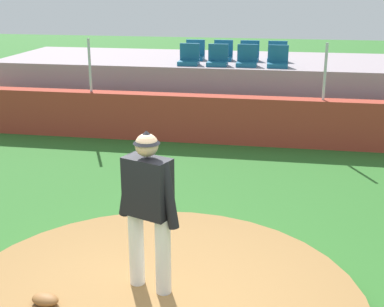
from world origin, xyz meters
name	(u,v)px	position (x,y,z in m)	size (l,w,h in m)	color
pitcher	(148,200)	(-0.10, 0.23, 1.26)	(0.75, 0.42, 1.80)	silver
fielding_glove	(45,299)	(-1.11, -0.27, 0.27)	(0.30, 0.20, 0.11)	brown
brick_barrier	(226,120)	(0.00, 6.61, 0.53)	(14.01, 0.40, 1.05)	#A73A2A
fence_post_left	(90,65)	(-3.10, 6.61, 1.65)	(0.06, 0.06, 1.20)	silver
fence_post_right	(325,72)	(2.08, 6.61, 1.65)	(0.06, 0.06, 1.20)	silver
bleacher_platform	(236,88)	(0.00, 9.11, 0.77)	(12.25, 3.45, 1.53)	gray
stadium_chair_0	(189,58)	(-1.06, 7.91, 1.69)	(0.48, 0.44, 0.50)	#16597E
stadium_chair_1	(218,59)	(-0.36, 7.90, 1.69)	(0.48, 0.44, 0.50)	#16597E
stadium_chair_2	(247,59)	(0.34, 7.94, 1.69)	(0.48, 0.44, 0.50)	#16597E
stadium_chair_3	(278,60)	(1.07, 7.92, 1.69)	(0.48, 0.44, 0.50)	#16597E
stadium_chair_4	(195,54)	(-1.07, 8.79, 1.69)	(0.48, 0.44, 0.50)	#16597E
stadium_chair_5	(223,54)	(-0.34, 8.84, 1.69)	(0.48, 0.44, 0.50)	#16597E
stadium_chair_6	(249,55)	(0.33, 8.84, 1.69)	(0.48, 0.44, 0.50)	#16597E
stadium_chair_7	(277,55)	(1.03, 8.83, 1.69)	(0.48, 0.44, 0.50)	#16597E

